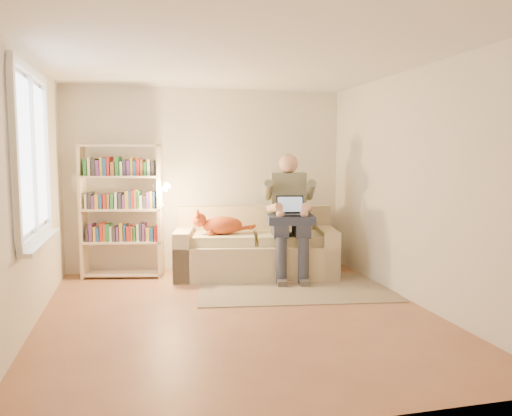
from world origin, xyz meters
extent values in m
plane|color=#925D42|center=(0.00, 0.00, 0.00)|extent=(4.50, 4.50, 0.00)
cube|color=white|center=(0.00, 0.00, 2.60)|extent=(4.00, 4.50, 0.02)
cube|color=silver|center=(-2.00, 0.00, 1.30)|extent=(0.02, 4.50, 2.60)
cube|color=silver|center=(2.00, 0.00, 1.30)|extent=(0.02, 4.50, 2.60)
cube|color=silver|center=(0.00, 2.25, 1.30)|extent=(4.00, 0.02, 2.60)
cube|color=silver|center=(0.00, -2.25, 1.30)|extent=(4.00, 0.02, 2.60)
plane|color=white|center=(-1.97, 0.20, 1.65)|extent=(0.00, 1.50, 1.50)
cube|color=white|center=(-1.96, 0.20, 2.44)|extent=(0.05, 1.50, 0.08)
cube|color=white|center=(-1.96, 0.20, 0.86)|extent=(0.05, 1.50, 0.08)
cube|color=white|center=(-1.96, 0.20, 1.65)|extent=(0.04, 0.05, 1.50)
cube|color=white|center=(-1.92, 0.20, 0.81)|extent=(0.12, 1.52, 0.04)
cube|color=#CAB88F|center=(0.57, 1.62, 0.23)|extent=(2.31, 1.37, 0.46)
cube|color=#CAB88F|center=(0.64, 1.99, 0.69)|extent=(2.17, 0.62, 0.47)
cube|color=#CAB88F|center=(-0.39, 1.80, 0.33)|extent=(0.40, 1.00, 0.65)
cube|color=#CAB88F|center=(1.53, 1.43, 0.33)|extent=(0.40, 1.00, 0.65)
cube|color=beige|center=(0.08, 1.65, 0.52)|extent=(1.03, 0.81, 0.13)
cube|color=beige|center=(1.04, 1.47, 0.52)|extent=(1.03, 0.81, 0.13)
cube|color=slate|center=(1.02, 1.57, 1.09)|extent=(0.52, 0.35, 0.65)
sphere|color=tan|center=(1.02, 1.55, 1.54)|extent=(0.26, 0.26, 0.26)
cube|color=#323646|center=(0.82, 1.30, 0.69)|extent=(0.29, 0.56, 0.20)
cube|color=#323646|center=(1.10, 1.24, 0.69)|extent=(0.29, 0.56, 0.20)
cylinder|color=#323646|center=(0.77, 1.04, 0.30)|extent=(0.14, 0.14, 0.61)
cylinder|color=#323646|center=(1.05, 0.99, 0.30)|extent=(0.14, 0.14, 0.61)
ellipsoid|color=orange|center=(0.08, 1.62, 0.70)|extent=(0.59, 0.38, 0.24)
sphere|color=orange|center=(-0.24, 1.63, 0.79)|extent=(0.19, 0.19, 0.19)
cylinder|color=orange|center=(0.37, 1.63, 0.66)|extent=(0.27, 0.10, 0.08)
cube|color=#252C42|center=(1.04, 1.22, 0.81)|extent=(0.68, 0.60, 0.11)
cube|color=black|center=(1.03, 1.18, 0.88)|extent=(0.40, 0.31, 0.02)
cube|color=black|center=(1.06, 1.31, 1.00)|extent=(0.37, 0.18, 0.23)
plane|color=#8CA5CC|center=(1.06, 1.31, 1.00)|extent=(0.35, 0.19, 0.30)
cube|color=beige|center=(-1.72, 2.01, 0.90)|extent=(0.09, 0.28, 1.81)
cube|color=beige|center=(-0.70, 1.79, 0.90)|extent=(0.09, 0.28, 1.81)
cube|color=beige|center=(-1.21, 1.90, 0.05)|extent=(1.11, 0.49, 0.03)
cube|color=beige|center=(-1.21, 1.90, 0.49)|extent=(1.11, 0.49, 0.03)
cube|color=beige|center=(-1.21, 1.90, 0.93)|extent=(1.11, 0.49, 0.03)
cube|color=beige|center=(-1.21, 1.90, 1.37)|extent=(1.11, 0.49, 0.03)
cube|color=beige|center=(-1.21, 1.90, 1.78)|extent=(1.11, 0.49, 0.03)
cube|color=gold|center=(-1.21, 1.90, 0.61)|extent=(0.94, 0.40, 0.21)
cube|color=#1E4C8C|center=(-1.21, 1.90, 1.05)|extent=(0.94, 0.40, 0.21)
cube|color=#B2261E|center=(-1.21, 1.90, 1.49)|extent=(0.94, 0.40, 0.21)
cylinder|color=beige|center=(-0.78, 1.81, 0.96)|extent=(0.10, 0.10, 0.04)
cone|color=beige|center=(-0.65, 1.66, 1.23)|extent=(0.14, 0.16, 0.15)
cube|color=gray|center=(0.88, 0.79, 0.01)|extent=(2.54, 1.72, 0.01)
camera|label=1|loc=(-0.99, -4.97, 1.64)|focal=35.00mm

